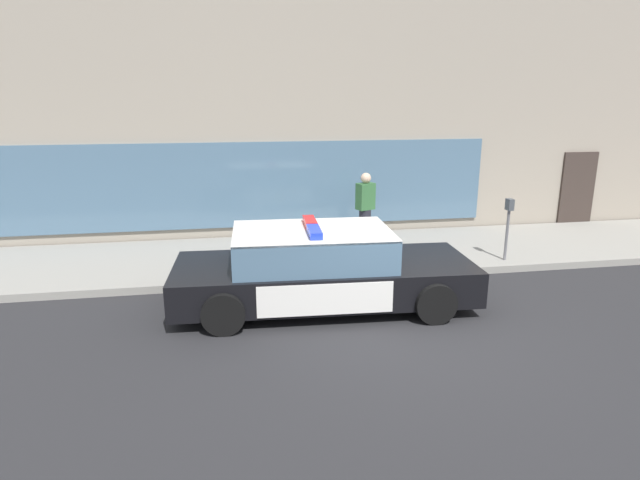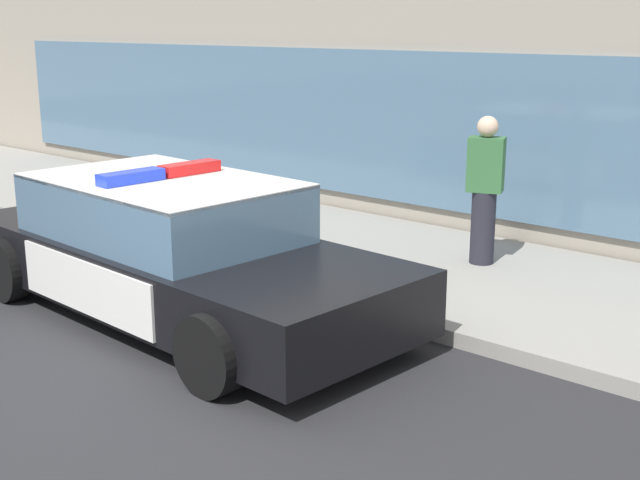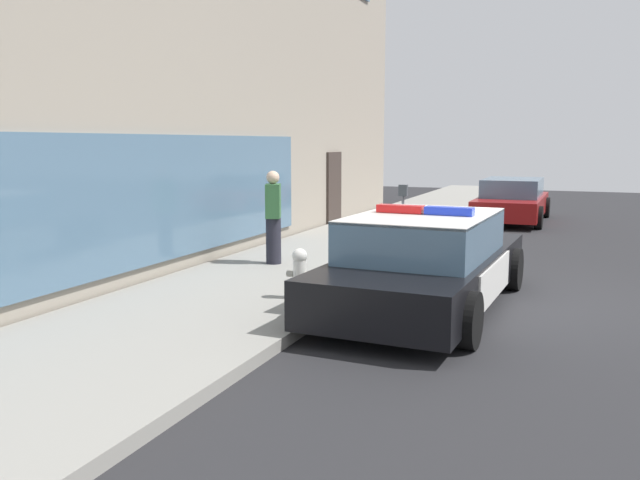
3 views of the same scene
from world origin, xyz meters
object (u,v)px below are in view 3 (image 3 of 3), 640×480
pedestrian_on_sidewalk (273,217)px  parking_meter (403,204)px  police_cruiser (426,262)px  fire_hydrant (300,274)px  car_down_street (512,201)px

pedestrian_on_sidewalk → parking_meter: 3.19m
police_cruiser → parking_meter: police_cruiser is taller
pedestrian_on_sidewalk → fire_hydrant: bearing=102.4°
car_down_street → pedestrian_on_sidewalk: size_ratio=2.74×
car_down_street → parking_meter: (-6.96, 1.53, 0.45)m
police_cruiser → fire_hydrant: 1.82m
police_cruiser → car_down_street: 11.27m
police_cruiser → car_down_street: bearing=2.6°
fire_hydrant → parking_meter: parking_meter is taller
pedestrian_on_sidewalk → parking_meter: (2.68, -1.73, 0.07)m
fire_hydrant → parking_meter: (5.00, -0.18, 0.58)m
car_down_street → parking_meter: size_ratio=3.49×
car_down_street → pedestrian_on_sidewalk: 10.18m
car_down_street → fire_hydrant: bearing=172.3°
fire_hydrant → pedestrian_on_sidewalk: bearing=33.8°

